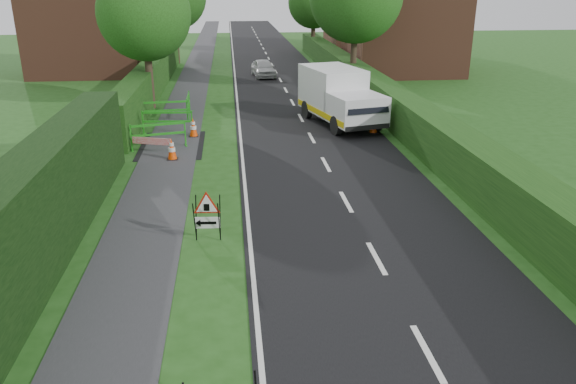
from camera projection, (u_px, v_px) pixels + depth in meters
ground at (271, 287)px, 11.68m from camera, size 120.00×120.00×0.00m
road_surface at (270, 60)px, 44.47m from camera, size 6.00×90.00×0.02m
footpath at (200, 61)px, 43.94m from camera, size 2.00×90.00×0.02m
hedge_west_near at (21, 300)px, 11.20m from camera, size 1.10×18.00×2.50m
hedge_west_far at (154, 93)px, 31.66m from camera, size 1.00×24.00×1.80m
hedge_east at (380, 112)px, 27.18m from camera, size 1.20×50.00×1.50m
house_west at (89, 29)px, 37.59m from camera, size 7.50×7.40×7.88m
house_east_a at (402, 29)px, 37.75m from camera, size 7.50×7.40×7.88m
house_east_b at (368, 16)px, 50.86m from camera, size 7.50×7.40×7.88m
tree_nw at (144, 14)px, 26.39m from camera, size 4.40×4.40×6.70m
tree_fe at (314, 2)px, 46.14m from camera, size 4.20×4.20×6.33m
triangle_sign at (206, 213)px, 13.47m from camera, size 0.79×0.79×1.08m
works_van at (339, 95)px, 24.47m from camera, size 3.20×5.51×2.37m
traffic_cone_0 at (374, 124)px, 23.25m from camera, size 0.38×0.38×0.79m
traffic_cone_1 at (362, 120)px, 23.95m from camera, size 0.38×0.38×0.79m
traffic_cone_2 at (339, 103)px, 27.20m from camera, size 0.38×0.38×0.79m
traffic_cone_3 at (172, 149)px, 19.79m from camera, size 0.38×0.38×0.79m
traffic_cone_4 at (193, 127)px, 22.70m from camera, size 0.38×0.38×0.79m
ped_barrier_0 at (158, 132)px, 21.04m from camera, size 2.09×0.79×1.00m
ped_barrier_1 at (167, 120)px, 22.94m from camera, size 2.08×0.51×1.00m
ped_barrier_2 at (166, 109)px, 24.88m from camera, size 2.08×0.54×1.00m
ped_barrier_3 at (188, 103)px, 26.03m from camera, size 0.37×2.06×1.00m
redwhite_plank at (152, 153)px, 20.71m from camera, size 1.44×0.50×0.25m
hatchback_car at (263, 68)px, 36.73m from camera, size 1.64×3.40×1.12m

